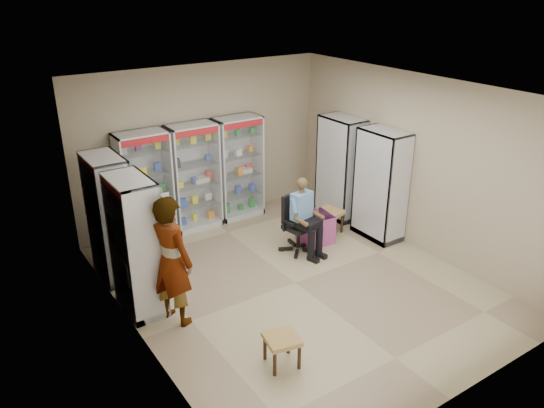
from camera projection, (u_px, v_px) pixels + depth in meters
floor at (295, 283)px, 8.31m from camera, size 6.00×6.00×0.00m
room_shell at (297, 164)px, 7.53m from camera, size 5.02×6.02×3.01m
cabinet_back_left at (145, 187)px, 9.33m from camera, size 0.90×0.50×2.00m
cabinet_back_mid at (194, 177)px, 9.82m from camera, size 0.90×0.50×2.00m
cabinet_back_right at (238, 168)px, 10.30m from camera, size 0.90×0.50×2.00m
cabinet_right_far at (340, 168)px, 10.27m from camera, size 0.90×0.50×2.00m
cabinet_right_near at (381, 185)px, 9.43m from camera, size 0.90×0.50×2.00m
cabinet_left_far at (110, 218)px, 8.15m from camera, size 0.90×0.50×2.00m
cabinet_left_near at (136, 246)px, 7.31m from camera, size 0.90×0.50×2.00m
wooden_chair at (150, 233)px, 8.86m from camera, size 0.42×0.42×0.94m
seated_customer at (150, 223)px, 8.74m from camera, size 0.44×0.60×1.34m
office_chair at (299, 224)px, 9.11m from camera, size 0.64×0.64×1.01m
seated_shopkeeper at (300, 218)px, 9.01m from camera, size 0.52×0.66×1.29m
pink_trunk at (315, 228)px, 9.51m from camera, size 0.59×0.58×0.52m
tea_glass at (317, 211)px, 9.46m from camera, size 0.07×0.07×0.11m
woven_stool_a at (329, 222)px, 9.85m from camera, size 0.54×0.54×0.44m
woven_stool_b at (282, 350)px, 6.50m from camera, size 0.47×0.47×0.40m
standing_man at (171, 261)px, 7.06m from camera, size 0.67×0.80×1.86m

